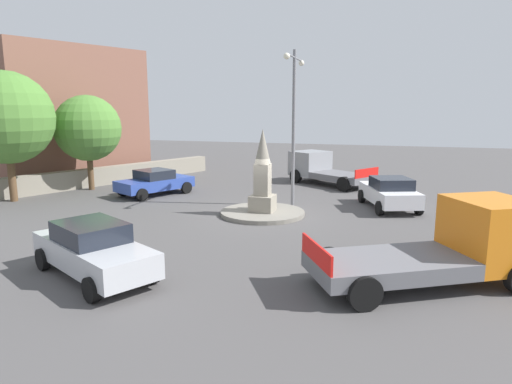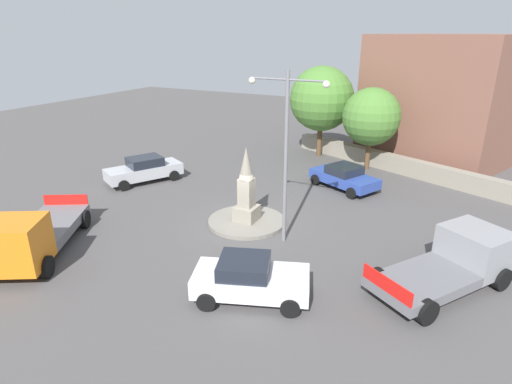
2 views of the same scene
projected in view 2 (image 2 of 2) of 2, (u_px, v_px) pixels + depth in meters
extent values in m
plane|color=#4F4C4C|center=(247.00, 223.00, 20.34)|extent=(80.00, 80.00, 0.00)
cylinder|color=gray|center=(247.00, 221.00, 20.31)|extent=(3.71, 3.71, 0.18)
cube|color=gray|center=(247.00, 213.00, 20.15)|extent=(1.03, 1.03, 0.70)
cube|color=gray|center=(246.00, 193.00, 19.78)|extent=(0.64, 0.64, 1.39)
cone|color=gray|center=(246.00, 163.00, 19.26)|extent=(0.71, 0.71, 1.51)
cylinder|color=slate|center=(286.00, 161.00, 17.37)|extent=(0.16, 0.16, 7.27)
cylinder|color=slate|center=(270.00, 79.00, 16.53)|extent=(1.55, 0.08, 0.08)
cylinder|color=slate|center=(307.00, 81.00, 15.87)|extent=(1.55, 0.08, 0.08)
sphere|color=#F2EACC|center=(252.00, 80.00, 16.90)|extent=(0.28, 0.28, 0.28)
sphere|color=#F2EACC|center=(326.00, 84.00, 15.57)|extent=(0.28, 0.28, 0.28)
cube|color=silver|center=(251.00, 281.00, 14.41)|extent=(4.30, 3.02, 0.67)
cube|color=#1E232D|center=(244.00, 266.00, 14.23)|extent=(2.15, 2.11, 0.50)
cylinder|color=black|center=(292.00, 278.00, 15.19)|extent=(0.68, 0.43, 0.64)
cylinder|color=black|center=(290.00, 308.00, 13.56)|extent=(0.68, 0.43, 0.64)
cylinder|color=black|center=(217.00, 273.00, 15.50)|extent=(0.68, 0.43, 0.64)
cylinder|color=black|center=(206.00, 302.00, 13.87)|extent=(0.68, 0.43, 0.64)
cube|color=#2D479E|center=(344.00, 178.00, 24.67)|extent=(4.42, 3.42, 0.57)
cube|color=#1E232D|center=(344.00, 170.00, 24.51)|extent=(2.22, 2.23, 0.49)
cylinder|color=black|center=(316.00, 180.00, 25.33)|extent=(0.67, 0.48, 0.64)
cylinder|color=black|center=(337.00, 174.00, 26.34)|extent=(0.67, 0.48, 0.64)
cylinder|color=black|center=(351.00, 193.00, 23.21)|extent=(0.67, 0.48, 0.64)
cylinder|color=black|center=(373.00, 186.00, 24.22)|extent=(0.67, 0.48, 0.64)
cube|color=#B7BABF|center=(144.00, 171.00, 25.72)|extent=(3.57, 4.75, 0.69)
cube|color=#1E232D|center=(145.00, 161.00, 25.56)|extent=(2.26, 2.44, 0.53)
cylinder|color=black|center=(124.00, 186.00, 24.36)|extent=(0.49, 0.67, 0.64)
cylinder|color=black|center=(115.00, 178.00, 25.63)|extent=(0.49, 0.67, 0.64)
cylinder|color=black|center=(174.00, 176.00, 26.04)|extent=(0.49, 0.67, 0.64)
cylinder|color=black|center=(163.00, 169.00, 27.32)|extent=(0.49, 0.67, 0.64)
cube|color=orange|center=(14.00, 244.00, 15.50)|extent=(2.80, 2.72, 1.82)
cube|color=slate|center=(50.00, 226.00, 18.53)|extent=(3.87, 4.58, 0.43)
cube|color=red|center=(66.00, 200.00, 20.23)|extent=(1.81, 1.07, 0.50)
cylinder|color=black|center=(46.00, 267.00, 15.76)|extent=(0.66, 0.87, 0.84)
cylinder|color=black|center=(85.00, 219.00, 19.76)|extent=(0.66, 0.87, 0.84)
cylinder|color=black|center=(38.00, 220.00, 19.67)|extent=(0.66, 0.87, 0.84)
cube|color=gray|center=(475.00, 248.00, 15.50)|extent=(2.84, 2.75, 1.52)
cube|color=slate|center=(422.00, 282.00, 14.48)|extent=(3.75, 4.13, 0.38)
cube|color=red|center=(387.00, 285.00, 13.53)|extent=(1.77, 1.20, 0.50)
cylinder|color=black|center=(449.00, 253.00, 16.74)|extent=(0.70, 0.86, 0.84)
cylinder|color=black|center=(502.00, 279.00, 14.97)|extent=(0.70, 0.86, 0.84)
cylinder|color=black|center=(377.00, 279.00, 14.97)|extent=(0.70, 0.86, 0.84)
cylinder|color=black|center=(427.00, 312.00, 13.20)|extent=(0.70, 0.86, 0.84)
cube|color=gray|center=(395.00, 163.00, 27.69)|extent=(15.36, 6.97, 1.08)
cube|color=brown|center=(448.00, 98.00, 29.89)|extent=(11.90, 11.63, 8.49)
cylinder|color=brown|center=(319.00, 139.00, 30.96)|extent=(0.36, 0.36, 2.59)
sphere|color=#4C7F33|center=(322.00, 99.00, 29.93)|extent=(4.56, 4.56, 4.56)
cylinder|color=brown|center=(368.00, 153.00, 27.96)|extent=(0.32, 0.32, 2.23)
sphere|color=#4C7F33|center=(371.00, 117.00, 27.10)|extent=(3.71, 3.71, 3.71)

